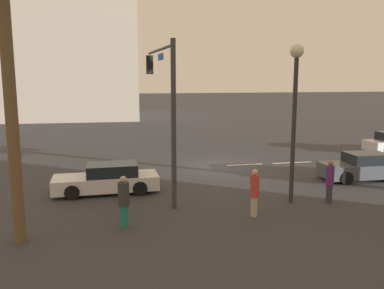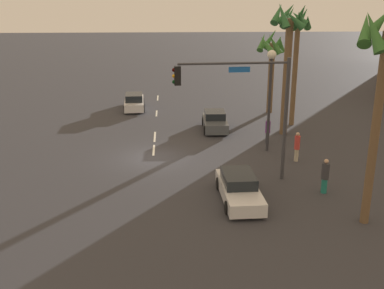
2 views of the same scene
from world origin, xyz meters
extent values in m
plane|color=#333338|center=(0.00, 0.00, 0.00)|extent=(220.00, 220.00, 0.00)
cube|color=silver|center=(-18.00, 0.00, 0.01)|extent=(2.41, 0.14, 0.01)
cube|color=silver|center=(-11.58, 0.00, 0.01)|extent=(2.14, 0.14, 0.01)
cube|color=silver|center=(-4.56, 0.00, 0.01)|extent=(2.53, 0.14, 0.01)
cube|color=silver|center=(-1.50, 0.00, 0.01)|extent=(2.21, 0.14, 0.01)
cube|color=#474C51|center=(-6.21, 4.51, 0.51)|extent=(4.13, 1.79, 0.70)
cube|color=black|center=(-6.45, 4.51, 1.12)|extent=(2.00, 1.54, 0.52)
cylinder|color=black|center=(-4.92, 5.27, 0.32)|extent=(0.65, 0.24, 0.64)
cylinder|color=black|center=(-4.96, 3.68, 0.32)|extent=(0.65, 0.24, 0.64)
cylinder|color=black|center=(-7.45, 5.34, 0.32)|extent=(0.65, 0.24, 0.64)
cylinder|color=black|center=(-7.49, 3.74, 0.32)|extent=(0.65, 0.24, 0.64)
cube|color=silver|center=(-13.42, -2.02, 0.50)|extent=(4.69, 1.91, 0.68)
cube|color=black|center=(-13.15, -2.00, 1.13)|extent=(2.29, 1.59, 0.58)
cylinder|color=black|center=(-14.81, -2.88, 0.32)|extent=(0.65, 0.25, 0.64)
cylinder|color=black|center=(-14.89, -1.31, 0.32)|extent=(0.65, 0.25, 0.64)
cylinder|color=black|center=(-11.96, -2.72, 0.32)|extent=(0.65, 0.25, 0.64)
cylinder|color=black|center=(-12.04, -1.16, 0.32)|extent=(0.65, 0.25, 0.64)
cube|color=silver|center=(6.57, 4.39, 0.47)|extent=(4.72, 1.85, 0.63)
cube|color=black|center=(6.29, 4.38, 1.06)|extent=(2.29, 1.57, 0.53)
cylinder|color=black|center=(7.99, 5.24, 0.32)|extent=(0.65, 0.24, 0.64)
cylinder|color=black|center=(8.04, 3.63, 0.32)|extent=(0.65, 0.24, 0.64)
cylinder|color=black|center=(5.10, 5.15, 0.32)|extent=(0.65, 0.24, 0.64)
cylinder|color=black|center=(5.15, 3.54, 0.32)|extent=(0.65, 0.24, 0.64)
cylinder|color=#38383D|center=(3.87, 7.18, 3.32)|extent=(0.20, 0.20, 6.63)
cylinder|color=#38383D|center=(4.05, 4.33, 6.38)|extent=(0.48, 5.72, 0.12)
cube|color=black|center=(4.23, 1.47, 5.81)|extent=(0.34, 0.34, 0.95)
sphere|color=#360503|center=(4.25, 1.29, 6.10)|extent=(0.20, 0.20, 0.20)
sphere|color=orange|center=(4.25, 1.29, 5.80)|extent=(0.20, 0.20, 0.20)
sphere|color=black|center=(4.25, 1.29, 5.50)|extent=(0.20, 0.20, 0.20)
cube|color=#1959B2|center=(4.04, 4.61, 6.06)|extent=(0.11, 1.10, 0.28)
cylinder|color=#2D2D33|center=(-1.03, 7.40, 2.97)|extent=(0.18, 0.18, 5.93)
sphere|color=#F2EACC|center=(-1.03, 7.40, 6.21)|extent=(0.56, 0.56, 0.56)
cylinder|color=#333338|center=(-2.57, 7.74, 0.38)|extent=(0.33, 0.33, 0.75)
cylinder|color=#59266B|center=(-2.57, 7.74, 1.16)|extent=(0.44, 0.44, 0.82)
sphere|color=#8C664C|center=(-2.57, 7.74, 1.68)|extent=(0.22, 0.22, 0.22)
cylinder|color=#B2A58C|center=(1.08, 8.75, 0.38)|extent=(0.32, 0.32, 0.76)
cylinder|color=#BF3833|center=(1.08, 8.75, 1.18)|extent=(0.43, 0.43, 0.83)
sphere|color=tan|center=(1.08, 8.75, 1.71)|extent=(0.23, 0.23, 0.23)
cylinder|color=#1E7266|center=(5.90, 8.86, 0.38)|extent=(0.37, 0.37, 0.77)
cylinder|color=#333338|center=(5.90, 8.86, 1.18)|extent=(0.49, 0.49, 0.83)
sphere|color=tan|center=(5.90, 8.86, 1.71)|extent=(0.23, 0.23, 0.23)
cylinder|color=brown|center=(-7.31, 10.67, 3.92)|extent=(0.39, 0.39, 7.84)
cone|color=#2D6633|center=(-6.67, 10.55, 8.13)|extent=(0.81, 1.45, 1.27)
cone|color=#2D6633|center=(-7.10, 11.32, 7.85)|extent=(1.51, 0.97, 1.29)
cone|color=#2D6633|center=(-8.11, 11.13, 8.00)|extent=(1.14, 1.41, 1.89)
cone|color=#2D6633|center=(-8.04, 10.11, 8.13)|extent=(1.43, 1.62, 1.77)
cone|color=#2D6633|center=(-6.95, 9.92, 7.99)|extent=(1.58, 1.15, 1.64)
cylinder|color=brown|center=(9.18, 9.60, 4.15)|extent=(0.37, 0.37, 8.30)
cone|color=#38702D|center=(8.53, 9.52, 8.59)|extent=(0.71, 1.31, 1.37)
cone|color=#38702D|center=(8.87, 8.83, 8.35)|extent=(1.71, 1.13, 1.51)
cone|color=#38702D|center=(9.59, 8.87, 8.29)|extent=(1.42, 1.13, 1.73)
cylinder|color=brown|center=(-11.43, 9.79, 2.98)|extent=(0.50, 0.50, 5.96)
cone|color=#38702D|center=(-10.54, 9.74, 5.94)|extent=(0.65, 1.44, 1.81)
cone|color=#38702D|center=(-11.03, 10.39, 5.89)|extent=(1.29, 1.12, 1.53)
cone|color=#38702D|center=(-11.87, 10.34, 5.87)|extent=(1.24, 1.16, 1.51)
cone|color=#38702D|center=(-12.36, 9.76, 6.19)|extent=(0.61, 1.47, 1.88)
cone|color=#38702D|center=(-11.84, 9.00, 5.99)|extent=(1.73, 1.26, 1.66)
cone|color=#38702D|center=(-10.89, 9.16, 5.88)|extent=(1.57, 1.45, 1.56)
cylinder|color=brown|center=(-4.84, 9.40, 4.11)|extent=(0.52, 0.52, 8.21)
cone|color=#2D6633|center=(-4.04, 9.48, 8.15)|extent=(0.71, 1.63, 1.47)
cone|color=#2D6633|center=(-4.56, 9.98, 8.26)|extent=(1.46, 1.09, 1.24)
cone|color=#2D6633|center=(-5.18, 10.19, 8.38)|extent=(1.51, 1.07, 1.73)
cone|color=#2D6633|center=(-5.66, 9.33, 8.48)|extent=(0.70, 1.50, 1.64)
cone|color=#2D6633|center=(-5.33, 8.65, 8.49)|extent=(1.73, 1.39, 1.63)
cone|color=#2D6633|center=(-4.28, 8.76, 8.41)|extent=(1.29, 1.22, 1.79)
camera|label=1|loc=(6.19, 22.52, 5.18)|focal=37.66mm
camera|label=2|loc=(27.21, 0.93, 9.53)|focal=43.08mm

